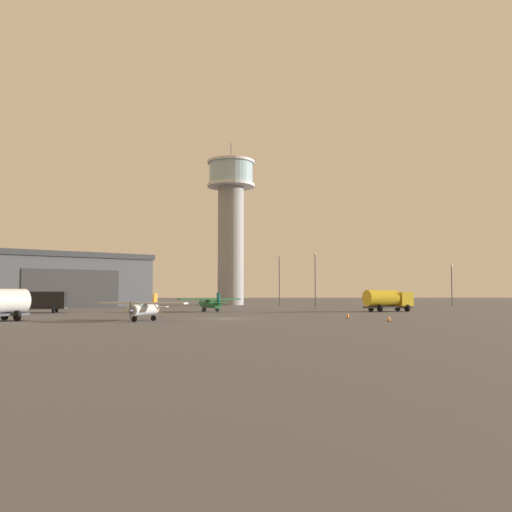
{
  "coord_description": "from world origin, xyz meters",
  "views": [
    {
      "loc": [
        0.29,
        -55.67,
        2.73
      ],
      "look_at": [
        4.47,
        32.25,
        8.64
      ],
      "focal_mm": 37.71,
      "sensor_mm": 36.0,
      "label": 1
    }
  ],
  "objects_px": {
    "light_post_centre": "(279,276)",
    "control_tower": "(231,217)",
    "airplane_green": "(210,303)",
    "truck_fuel_tanker_yellow": "(387,299)",
    "light_post_east": "(452,281)",
    "airplane_silver": "(144,308)",
    "traffic_cone_near_right": "(389,318)",
    "truck_box_black": "(41,301)",
    "light_post_north": "(315,275)",
    "traffic_cone_near_left": "(348,315)"
  },
  "relations": [
    {
      "from": "airplane_silver",
      "to": "light_post_north",
      "type": "xyz_separation_m",
      "value": [
        23.67,
        45.45,
        4.59
      ]
    },
    {
      "from": "airplane_silver",
      "to": "light_post_north",
      "type": "height_order",
      "value": "light_post_north"
    },
    {
      "from": "airplane_green",
      "to": "light_post_east",
      "type": "xyz_separation_m",
      "value": [
        45.39,
        27.01,
        3.61
      ]
    },
    {
      "from": "airplane_green",
      "to": "airplane_silver",
      "type": "bearing_deg",
      "value": 143.08
    },
    {
      "from": "control_tower",
      "to": "light_post_centre",
      "type": "xyz_separation_m",
      "value": [
        9.93,
        -4.33,
        -12.67
      ]
    },
    {
      "from": "airplane_green",
      "to": "truck_fuel_tanker_yellow",
      "type": "relative_size",
      "value": 1.18
    },
    {
      "from": "airplane_silver",
      "to": "truck_fuel_tanker_yellow",
      "type": "relative_size",
      "value": 1.18
    },
    {
      "from": "airplane_silver",
      "to": "light_post_east",
      "type": "height_order",
      "value": "light_post_east"
    },
    {
      "from": "light_post_north",
      "to": "traffic_cone_near_right",
      "type": "xyz_separation_m",
      "value": [
        -0.62,
        -47.45,
        -5.51
      ]
    },
    {
      "from": "control_tower",
      "to": "light_post_north",
      "type": "bearing_deg",
      "value": -46.56
    },
    {
      "from": "light_post_east",
      "to": "control_tower",
      "type": "bearing_deg",
      "value": 164.44
    },
    {
      "from": "control_tower",
      "to": "truck_box_black",
      "type": "height_order",
      "value": "control_tower"
    },
    {
      "from": "airplane_green",
      "to": "truck_fuel_tanker_yellow",
      "type": "distance_m",
      "value": 24.71
    },
    {
      "from": "truck_box_black",
      "to": "airplane_green",
      "type": "bearing_deg",
      "value": -179.79
    },
    {
      "from": "truck_box_black",
      "to": "truck_fuel_tanker_yellow",
      "type": "relative_size",
      "value": 0.93
    },
    {
      "from": "light_post_centre",
      "to": "control_tower",
      "type": "bearing_deg",
      "value": 156.47
    },
    {
      "from": "airplane_silver",
      "to": "light_post_centre",
      "type": "relative_size",
      "value": 0.85
    },
    {
      "from": "airplane_green",
      "to": "light_post_north",
      "type": "relative_size",
      "value": 0.88
    },
    {
      "from": "truck_fuel_tanker_yellow",
      "to": "light_post_centre",
      "type": "xyz_separation_m",
      "value": [
        -11.97,
        34.81,
        4.3
      ]
    },
    {
      "from": "light_post_north",
      "to": "light_post_centre",
      "type": "bearing_deg",
      "value": 114.61
    },
    {
      "from": "truck_box_black",
      "to": "traffic_cone_near_left",
      "type": "bearing_deg",
      "value": 149.5
    },
    {
      "from": "light_post_centre",
      "to": "traffic_cone_near_left",
      "type": "height_order",
      "value": "light_post_centre"
    },
    {
      "from": "airplane_silver",
      "to": "traffic_cone_near_right",
      "type": "distance_m",
      "value": 23.15
    },
    {
      "from": "light_post_centre",
      "to": "truck_box_black",
      "type": "bearing_deg",
      "value": -133.33
    },
    {
      "from": "control_tower",
      "to": "traffic_cone_near_left",
      "type": "height_order",
      "value": "control_tower"
    },
    {
      "from": "airplane_green",
      "to": "light_post_centre",
      "type": "bearing_deg",
      "value": -43.7
    },
    {
      "from": "light_post_north",
      "to": "truck_box_black",
      "type": "bearing_deg",
      "value": -148.16
    },
    {
      "from": "airplane_green",
      "to": "traffic_cone_near_right",
      "type": "distance_m",
      "value": 30.45
    },
    {
      "from": "truck_fuel_tanker_yellow",
      "to": "light_post_centre",
      "type": "relative_size",
      "value": 0.72
    },
    {
      "from": "airplane_silver",
      "to": "light_post_north",
      "type": "relative_size",
      "value": 0.88
    },
    {
      "from": "control_tower",
      "to": "airplane_green",
      "type": "relative_size",
      "value": 3.98
    },
    {
      "from": "truck_fuel_tanker_yellow",
      "to": "traffic_cone_near_left",
      "type": "bearing_deg",
      "value": -137.04
    },
    {
      "from": "airplane_silver",
      "to": "light_post_east",
      "type": "distance_m",
      "value": 71.31
    },
    {
      "from": "light_post_east",
      "to": "traffic_cone_near_left",
      "type": "xyz_separation_m",
      "value": [
        -30.46,
        -46.28,
        -4.49
      ]
    },
    {
      "from": "control_tower",
      "to": "airplane_green",
      "type": "bearing_deg",
      "value": -94.13
    },
    {
      "from": "light_post_east",
      "to": "light_post_north",
      "type": "height_order",
      "value": "light_post_north"
    },
    {
      "from": "airplane_green",
      "to": "airplane_silver",
      "type": "distance_m",
      "value": 23.48
    },
    {
      "from": "control_tower",
      "to": "airplane_silver",
      "type": "distance_m",
      "value": 64.67
    },
    {
      "from": "airplane_green",
      "to": "light_post_centre",
      "type": "height_order",
      "value": "light_post_centre"
    },
    {
      "from": "light_post_east",
      "to": "airplane_green",
      "type": "bearing_deg",
      "value": -149.24
    },
    {
      "from": "control_tower",
      "to": "light_post_north",
      "type": "xyz_separation_m",
      "value": [
        15.4,
        -16.26,
        -12.88
      ]
    },
    {
      "from": "truck_box_black",
      "to": "light_post_east",
      "type": "relative_size",
      "value": 0.85
    },
    {
      "from": "light_post_east",
      "to": "traffic_cone_near_right",
      "type": "relative_size",
      "value": 14.42
    },
    {
      "from": "traffic_cone_near_left",
      "to": "traffic_cone_near_right",
      "type": "xyz_separation_m",
      "value": [
        2.65,
        -5.58,
        -0.09
      ]
    },
    {
      "from": "control_tower",
      "to": "light_post_north",
      "type": "height_order",
      "value": "control_tower"
    },
    {
      "from": "airplane_silver",
      "to": "truck_fuel_tanker_yellow",
      "type": "xyz_separation_m",
      "value": [
        30.17,
        22.58,
        0.5
      ]
    },
    {
      "from": "airplane_silver",
      "to": "truck_box_black",
      "type": "distance_m",
      "value": 26.35
    },
    {
      "from": "light_post_east",
      "to": "light_post_centre",
      "type": "distance_m",
      "value": 33.53
    },
    {
      "from": "truck_box_black",
      "to": "traffic_cone_near_right",
      "type": "bearing_deg",
      "value": 144.48
    },
    {
      "from": "traffic_cone_near_right",
      "to": "light_post_north",
      "type": "bearing_deg",
      "value": 89.25
    }
  ]
}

